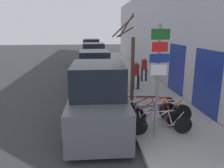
{
  "coord_description": "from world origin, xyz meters",
  "views": [
    {
      "loc": [
        -0.43,
        -1.71,
        3.48
      ],
      "look_at": [
        0.44,
        6.37,
        1.44
      ],
      "focal_mm": 35.0,
      "sensor_mm": 36.0,
      "label": 1
    }
  ],
  "objects_px": {
    "parked_car_3": "(92,53)",
    "pedestrian_far": "(144,67)",
    "signpost": "(158,75)",
    "bicycle_2": "(153,118)",
    "parked_car_0": "(98,101)",
    "bicycle_1": "(156,120)",
    "pedestrian_near": "(136,73)",
    "bicycle_4": "(155,111)",
    "street_tree": "(131,63)",
    "bicycle_5": "(144,109)",
    "parked_car_2": "(93,60)",
    "bicycle_0": "(161,124)",
    "bicycle_3": "(159,115)",
    "parked_car_1": "(94,73)"
  },
  "relations": [
    {
      "from": "parked_car_3",
      "to": "signpost",
      "type": "bearing_deg",
      "value": -81.96
    },
    {
      "from": "bicycle_4",
      "to": "parked_car_2",
      "type": "height_order",
      "value": "parked_car_2"
    },
    {
      "from": "bicycle_1",
      "to": "bicycle_4",
      "type": "distance_m",
      "value": 0.74
    },
    {
      "from": "pedestrian_near",
      "to": "signpost",
      "type": "bearing_deg",
      "value": 99.92
    },
    {
      "from": "bicycle_3",
      "to": "pedestrian_far",
      "type": "distance_m",
      "value": 6.94
    },
    {
      "from": "pedestrian_near",
      "to": "pedestrian_far",
      "type": "height_order",
      "value": "pedestrian_near"
    },
    {
      "from": "bicycle_5",
      "to": "pedestrian_near",
      "type": "xyz_separation_m",
      "value": [
        0.61,
        4.27,
        0.56
      ]
    },
    {
      "from": "parked_car_2",
      "to": "pedestrian_near",
      "type": "xyz_separation_m",
      "value": [
        2.29,
        -5.43,
        -0.01
      ]
    },
    {
      "from": "street_tree",
      "to": "bicycle_5",
      "type": "bearing_deg",
      "value": -88.68
    },
    {
      "from": "parked_car_3",
      "to": "bicycle_3",
      "type": "bearing_deg",
      "value": -80.16
    },
    {
      "from": "parked_car_0",
      "to": "pedestrian_far",
      "type": "height_order",
      "value": "parked_car_0"
    },
    {
      "from": "signpost",
      "to": "bicycle_5",
      "type": "xyz_separation_m",
      "value": [
        0.01,
        1.52,
        -1.62
      ]
    },
    {
      "from": "bicycle_2",
      "to": "pedestrian_far",
      "type": "bearing_deg",
      "value": -15.23
    },
    {
      "from": "parked_car_2",
      "to": "signpost",
      "type": "bearing_deg",
      "value": -84.14
    },
    {
      "from": "bicycle_3",
      "to": "bicycle_4",
      "type": "relative_size",
      "value": 0.92
    },
    {
      "from": "bicycle_1",
      "to": "parked_car_1",
      "type": "relative_size",
      "value": 0.51
    },
    {
      "from": "parked_car_0",
      "to": "parked_car_3",
      "type": "height_order",
      "value": "parked_car_3"
    },
    {
      "from": "bicycle_1",
      "to": "parked_car_2",
      "type": "relative_size",
      "value": 0.53
    },
    {
      "from": "bicycle_1",
      "to": "bicycle_5",
      "type": "relative_size",
      "value": 0.92
    },
    {
      "from": "bicycle_5",
      "to": "parked_car_0",
      "type": "bearing_deg",
      "value": 115.76
    },
    {
      "from": "signpost",
      "to": "pedestrian_near",
      "type": "distance_m",
      "value": 5.91
    },
    {
      "from": "street_tree",
      "to": "bicycle_1",
      "type": "bearing_deg",
      "value": -86.79
    },
    {
      "from": "parked_car_3",
      "to": "pedestrian_far",
      "type": "bearing_deg",
      "value": -67.82
    },
    {
      "from": "bicycle_1",
      "to": "street_tree",
      "type": "height_order",
      "value": "street_tree"
    },
    {
      "from": "bicycle_1",
      "to": "pedestrian_near",
      "type": "relative_size",
      "value": 1.35
    },
    {
      "from": "bicycle_0",
      "to": "bicycle_5",
      "type": "bearing_deg",
      "value": 11.97
    },
    {
      "from": "parked_car_2",
      "to": "pedestrian_near",
      "type": "bearing_deg",
      "value": -69.73
    },
    {
      "from": "signpost",
      "to": "pedestrian_far",
      "type": "bearing_deg",
      "value": 78.35
    },
    {
      "from": "bicycle_5",
      "to": "bicycle_2",
      "type": "bearing_deg",
      "value": -159.03
    },
    {
      "from": "bicycle_2",
      "to": "pedestrian_near",
      "type": "bearing_deg",
      "value": -9.0
    },
    {
      "from": "parked_car_3",
      "to": "pedestrian_near",
      "type": "bearing_deg",
      "value": -75.85
    },
    {
      "from": "parked_car_0",
      "to": "parked_car_2",
      "type": "bearing_deg",
      "value": 91.66
    },
    {
      "from": "signpost",
      "to": "parked_car_0",
      "type": "relative_size",
      "value": 0.77
    },
    {
      "from": "parked_car_0",
      "to": "street_tree",
      "type": "relative_size",
      "value": 1.12
    },
    {
      "from": "bicycle_4",
      "to": "pedestrian_near",
      "type": "relative_size",
      "value": 1.52
    },
    {
      "from": "signpost",
      "to": "street_tree",
      "type": "relative_size",
      "value": 0.87
    },
    {
      "from": "bicycle_0",
      "to": "bicycle_5",
      "type": "xyz_separation_m",
      "value": [
        -0.23,
        1.33,
        0.04
      ]
    },
    {
      "from": "bicycle_5",
      "to": "street_tree",
      "type": "height_order",
      "value": "street_tree"
    },
    {
      "from": "street_tree",
      "to": "signpost",
      "type": "bearing_deg",
      "value": -89.4
    },
    {
      "from": "bicycle_0",
      "to": "bicycle_5",
      "type": "distance_m",
      "value": 1.36
    },
    {
      "from": "bicycle_3",
      "to": "parked_car_1",
      "type": "height_order",
      "value": "parked_car_1"
    },
    {
      "from": "bicycle_3",
      "to": "parked_car_0",
      "type": "xyz_separation_m",
      "value": [
        -2.15,
        0.24,
        0.52
      ]
    },
    {
      "from": "bicycle_0",
      "to": "bicycle_2",
      "type": "xyz_separation_m",
      "value": [
        -0.12,
        0.51,
        0.01
      ]
    },
    {
      "from": "bicycle_5",
      "to": "parked_car_3",
      "type": "xyz_separation_m",
      "value": [
        -1.68,
        15.21,
        0.59
      ]
    },
    {
      "from": "parked_car_0",
      "to": "parked_car_2",
      "type": "distance_m",
      "value": 10.08
    },
    {
      "from": "signpost",
      "to": "bicycle_0",
      "type": "relative_size",
      "value": 1.69
    },
    {
      "from": "signpost",
      "to": "bicycle_2",
      "type": "relative_size",
      "value": 1.54
    },
    {
      "from": "parked_car_2",
      "to": "street_tree",
      "type": "distance_m",
      "value": 7.56
    },
    {
      "from": "parked_car_2",
      "to": "pedestrian_far",
      "type": "relative_size",
      "value": 2.61
    },
    {
      "from": "bicycle_2",
      "to": "bicycle_5",
      "type": "height_order",
      "value": "bicycle_5"
    }
  ]
}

